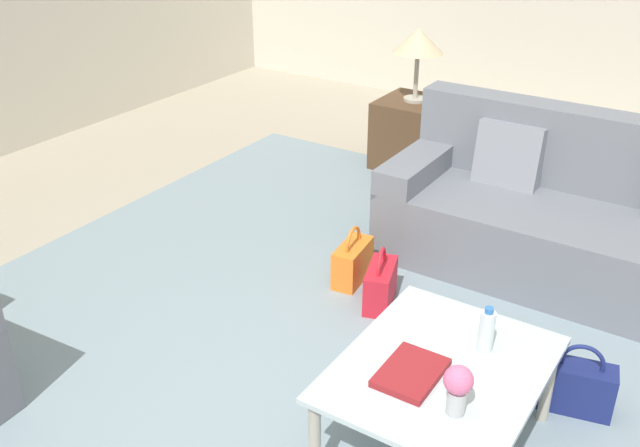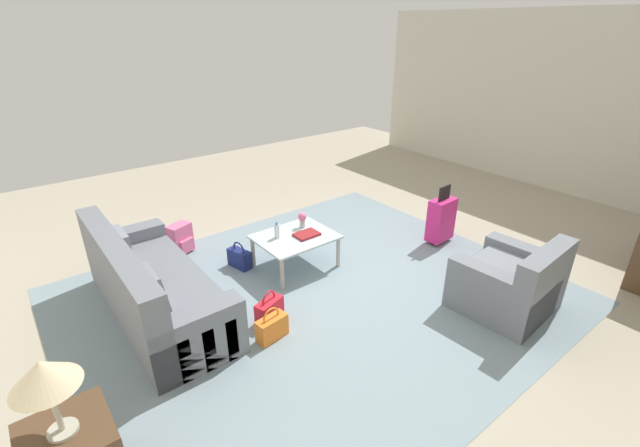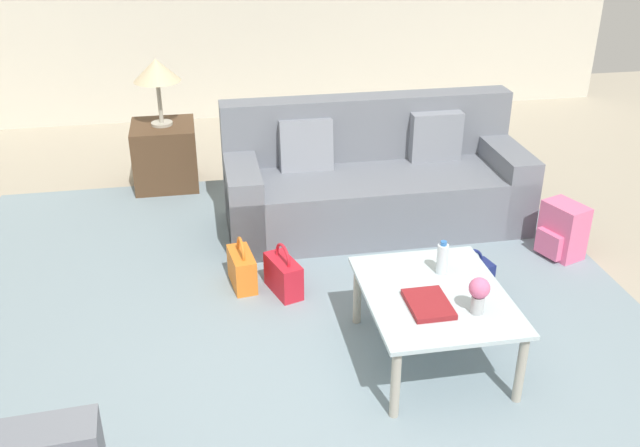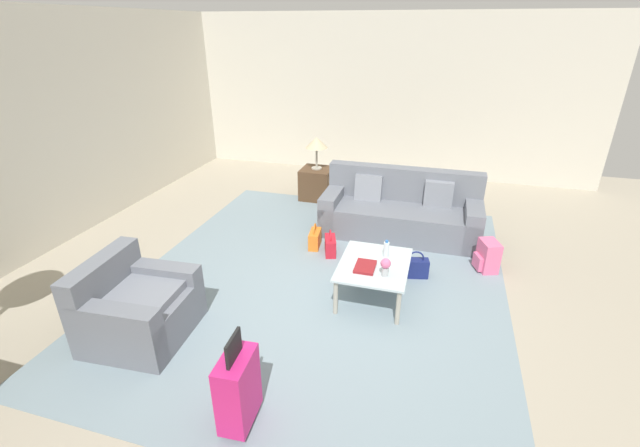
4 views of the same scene
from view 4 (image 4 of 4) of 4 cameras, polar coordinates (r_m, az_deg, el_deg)
name	(u,v)px [view 4 (image 4 of 4)]	position (r m, az deg, el deg)	size (l,w,h in m)	color
ground_plane	(321,309)	(4.82, 0.17, -11.34)	(12.00, 12.00, 0.00)	#A89E89
wall_right	(391,97)	(8.96, 9.49, 16.29)	(0.12, 8.00, 3.10)	beige
area_rug	(319,278)	(5.34, -0.13, -7.29)	(5.20, 4.40, 0.01)	gray
couch	(401,213)	(6.47, 10.69, 1.41)	(0.88, 2.27, 0.94)	slate
armchair	(135,310)	(4.70, -23.48, -10.48)	(1.02, 0.96, 0.83)	slate
coffee_table	(374,268)	(4.85, 7.20, -5.87)	(0.95, 0.77, 0.44)	silver
water_bottle	(386,249)	(4.94, 8.83, -3.39)	(0.06, 0.06, 0.20)	silver
coffee_table_book	(365,267)	(4.72, 6.05, -5.74)	(0.30, 0.22, 0.03)	maroon
flower_vase	(386,266)	(4.56, 8.73, -5.57)	(0.11, 0.11, 0.21)	#B2B7BC
side_table	(317,183)	(7.68, -0.45, 5.36)	(0.53, 0.53, 0.55)	#513823
table_lamp	(317,143)	(7.47, -0.46, 10.64)	(0.39, 0.39, 0.56)	#ADA899
suitcase_magenta	(238,388)	(3.52, -10.89, -20.79)	(0.41, 0.24, 0.85)	#D12375
handbag_red	(330,245)	(5.83, 1.38, -2.92)	(0.35, 0.23, 0.36)	red
handbag_navy	(415,268)	(5.44, 12.57, -5.75)	(0.21, 0.34, 0.36)	navy
handbag_orange	(315,239)	(6.00, -0.69, -2.02)	(0.34, 0.18, 0.36)	orange
backpack_pink	(487,256)	(5.83, 21.40, -4.09)	(0.35, 0.32, 0.40)	pink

